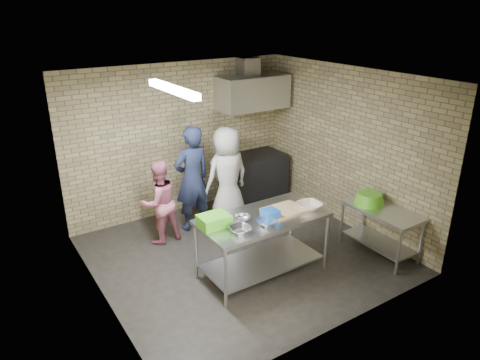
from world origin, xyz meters
The scene contains 25 objects.
floor centered at (0.00, 0.00, 0.00)m, with size 4.20×4.20×0.00m, color black.
ceiling centered at (0.00, 0.00, 2.70)m, with size 4.20×4.20×0.00m, color black.
back_wall centered at (0.00, 2.00, 1.35)m, with size 4.20×0.06×2.70m, color tan.
front_wall centered at (0.00, -2.00, 1.35)m, with size 4.20×0.06×2.70m, color tan.
left_wall centered at (-2.10, 0.00, 1.35)m, with size 0.06×4.00×2.70m, color tan.
right_wall centered at (2.10, 0.00, 1.35)m, with size 0.06×4.00×2.70m, color tan.
prep_table centered at (-0.03, -0.57, 0.45)m, with size 1.79×0.89×0.89m, color #AFB2B6.
side_counter centered at (1.80, -1.10, 0.38)m, with size 0.60×1.20×0.75m, color silver.
stove centered at (1.35, 1.65, 0.45)m, with size 1.20×0.70×0.90m, color black.
range_hood centered at (1.35, 1.70, 2.10)m, with size 1.30×0.60×0.60m, color silver.
hood_duct centered at (1.35, 1.85, 2.55)m, with size 0.35×0.30×0.30m, color #A5A8AD.
wall_shelf centered at (1.65, 1.89, 1.92)m, with size 0.80×0.20×0.04m, color #3F2B19.
fluorescent_fixture centered at (-1.00, 0.00, 2.64)m, with size 0.10×1.25×0.08m, color white.
green_crate centered at (-0.73, -0.45, 0.97)m, with size 0.40×0.30×0.16m, color green.
blue_tub centered at (0.02, -0.67, 0.96)m, with size 0.20×0.20×0.13m, color blue.
cutting_board centered at (0.32, -0.59, 0.91)m, with size 0.55×0.42×0.03m, color tan.
mixing_bowl_a centered at (-0.53, -0.77, 0.93)m, with size 0.28×0.28×0.07m, color silver.
mixing_bowl_b centered at (-0.33, -0.52, 0.93)m, with size 0.21×0.21×0.07m, color #B8BCC0.
mixing_bowl_c centered at (-0.13, -0.79, 0.93)m, with size 0.26×0.26×0.06m, color silver.
ceramic_bowl centered at (0.67, -0.72, 0.94)m, with size 0.34×0.34×0.08m, color beige.
green_basin centered at (1.78, -0.85, 0.83)m, with size 0.46×0.46×0.17m, color #59C626, non-canonical shape.
bottle_green centered at (1.80, 1.89, 2.02)m, with size 0.06×0.06×0.15m, color green.
man_navy centered at (-0.19, 1.21, 0.90)m, with size 0.66×0.43×1.80m, color #151735.
woman_pink centered at (-0.85, 1.08, 0.68)m, with size 0.67×0.52×1.37m, color #C66981.
woman_white centered at (0.42, 1.09, 0.86)m, with size 0.84×0.55×1.72m, color silver.
Camera 1 is at (-3.26, -4.96, 3.61)m, focal length 33.24 mm.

